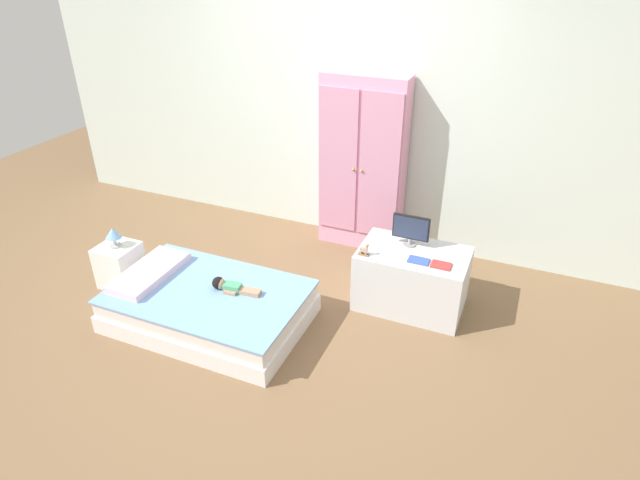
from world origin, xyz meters
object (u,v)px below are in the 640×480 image
Objects in this scene: doll at (227,286)px; nightstand at (120,265)px; tv_stand at (412,279)px; rocking_horse_toy at (365,250)px; book_blue at (419,261)px; bed at (209,306)px; table_lamp at (113,234)px; wardrobe at (363,164)px; tv_monitor at (411,229)px; book_red at (441,265)px.

nightstand is at bearing 176.15° from doll.
rocking_horse_toy reaches higher than tv_stand.
book_blue reaches higher than nightstand.
bed is 1.61m from tv_stand.
doll is at bearing -3.85° from table_lamp.
rocking_horse_toy reaches higher than doll.
table_lamp is 2.25m from wardrobe.
rocking_horse_toy is at bearing -69.61° from wardrobe.
tv_monitor is 2.76× the size of rocking_horse_toy.
doll is 1.08m from rocking_horse_toy.
book_red is (2.61, 0.55, 0.32)m from nightstand.
bed is 9.36× the size of book_blue.
tv_monitor is at bearing -47.81° from wardrobe.
nightstand is (-1.13, 0.08, -0.14)m from doll.
rocking_horse_toy is at bearing 13.21° from table_lamp.
doll is 2.26× the size of table_lamp.
tv_monitor is 1.85× the size of book_blue.
tv_monitor reaches higher than tv_stand.
doll is 1.34× the size of tv_monitor.
tv_stand is (0.72, -0.82, -0.57)m from wardrobe.
doll is at bearing 28.60° from bed.
rocking_horse_toy reaches higher than book_blue.
book_blue is 0.17m from book_red.
tv_monitor reaches higher than rocking_horse_toy.
doll reaches higher than bed.
book_red is at bearing 23.46° from bed.
table_lamp is 2.67m from book_red.
nightstand is 2.53× the size of book_red.
book_red reaches higher than doll.
tv_stand is at bearing 30.71° from bed.
table_lamp is 2.50m from book_blue.
table_lamp reaches higher than tv_stand.
table_lamp is (-0.99, 0.15, 0.35)m from bed.
bed is 1.80m from book_red.
rocking_horse_toy is (-0.34, -0.19, 0.30)m from tv_stand.
tv_monitor is 0.41m from rocking_horse_toy.
rocking_horse_toy is (-0.28, -0.29, -0.10)m from tv_monitor.
bed is 10.05× the size of book_red.
book_blue is at bearing -59.05° from tv_monitor.
book_blue reaches higher than tv_stand.
nightstand is at bearing -164.21° from tv_stand.
tv_monitor is at bearing 124.76° from tv_stand.
wardrobe is at bearing 135.53° from book_red.
table_lamp is 2.48m from tv_stand.
tv_stand is (1.25, 0.75, -0.07)m from doll.
book_red reaches higher than book_blue.
nightstand is at bearing -161.75° from tv_monitor.
nightstand is 0.30m from table_lamp.
wardrobe is 1.23m from tv_stand.
book_red is (0.17, 0.00, 0.00)m from book_blue.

